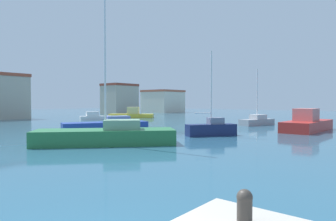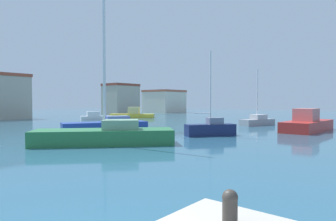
# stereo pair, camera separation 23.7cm
# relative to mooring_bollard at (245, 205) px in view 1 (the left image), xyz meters

# --- Properties ---
(water) EXTENTS (160.00, 160.00, 0.00)m
(water) POSITION_rel_mooring_bollard_xyz_m (12.83, 21.88, -1.27)
(water) COLOR #285670
(water) RESTS_ON ground
(mooring_bollard) EXTENTS (0.23, 0.23, 0.48)m
(mooring_bollard) POSITION_rel_mooring_bollard_xyz_m (0.00, 0.00, 0.00)
(mooring_bollard) COLOR #38332D
(mooring_bollard) RESTS_ON pier_quay
(sailboat_green_outer_mooring) EXTENTS (8.12, 7.72, 11.53)m
(sailboat_green_outer_mooring) POSITION_rel_mooring_bollard_xyz_m (8.16, 13.16, -0.68)
(sailboat_green_outer_mooring) COLOR #28703D
(sailboat_green_outer_mooring) RESTS_ON water
(sailboat_grey_behind_lamppost) EXTENTS (4.72, 2.74, 6.48)m
(sailboat_grey_behind_lamppost) POSITION_rel_mooring_bollard_xyz_m (29.10, 12.07, -0.76)
(sailboat_grey_behind_lamppost) COLOR gray
(sailboat_grey_behind_lamppost) RESTS_ON water
(motorboat_white_center_channel) EXTENTS (4.72, 3.32, 1.24)m
(motorboat_white_center_channel) POSITION_rel_mooring_bollard_xyz_m (23.67, 35.21, -0.84)
(motorboat_white_center_channel) COLOR white
(motorboat_white_center_channel) RESTS_ON water
(motorboat_yellow_distant_north) EXTENTS (6.03, 7.21, 1.81)m
(motorboat_yellow_distant_north) POSITION_rel_mooring_bollard_xyz_m (31.00, 34.93, -0.71)
(motorboat_yellow_distant_north) COLOR gold
(motorboat_yellow_distant_north) RESTS_ON water
(sailboat_blue_far_right) EXTENTS (7.66, 4.94, 12.71)m
(sailboat_blue_far_right) POSITION_rel_mooring_bollard_xyz_m (13.32, 19.58, -0.69)
(sailboat_blue_far_right) COLOR #233D93
(sailboat_blue_far_right) RESTS_ON water
(motorboat_red_far_left) EXTENTS (7.83, 2.82, 2.10)m
(motorboat_red_far_left) POSITION_rel_mooring_bollard_xyz_m (25.61, 5.76, -0.60)
(motorboat_red_far_left) COLOR #B22823
(motorboat_red_far_left) RESTS_ON water
(sailboat_navy_inner_mooring) EXTENTS (3.99, 3.22, 6.74)m
(sailboat_navy_inner_mooring) POSITION_rel_mooring_bollard_xyz_m (16.57, 10.58, -0.67)
(sailboat_navy_inner_mooring) COLOR #19234C
(sailboat_navy_inner_mooring) RESTS_ON water
(yacht_club) EXTENTS (6.68, 5.32, 6.59)m
(yacht_club) POSITION_rel_mooring_bollard_xyz_m (39.15, 47.34, 2.03)
(yacht_club) COLOR #B2A893
(yacht_club) RESTS_ON ground
(waterfront_apartments) EXTENTS (8.57, 8.03, 5.66)m
(waterfront_apartments) POSITION_rel_mooring_bollard_xyz_m (53.86, 47.52, 1.57)
(waterfront_apartments) COLOR beige
(waterfront_apartments) RESTS_ON ground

